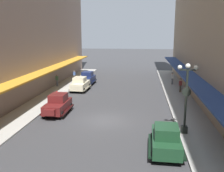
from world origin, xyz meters
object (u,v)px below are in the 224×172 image
at_px(parked_car_1, 166,138).
at_px(parked_car_0, 80,84).
at_px(lamp_post_with_clock, 186,96).
at_px(pedestrian_0, 74,75).
at_px(pedestrian_1, 172,78).
at_px(parked_car_2, 87,78).
at_px(parked_car_3, 58,104).
at_px(fire_hydrant, 57,94).
at_px(pedestrian_3, 180,85).
at_px(pedestrian_2, 57,80).

bearing_deg(parked_car_1, parked_car_0, 119.92).
bearing_deg(lamp_post_with_clock, pedestrian_0, 124.76).
distance_m(parked_car_0, pedestrian_1, 13.29).
height_order(parked_car_0, parked_car_2, same).
height_order(parked_car_1, parked_car_2, same).
bearing_deg(lamp_post_with_clock, parked_car_2, 122.15).
xyz_separation_m(parked_car_3, pedestrian_0, (-2.66, 15.84, 0.07)).
relative_size(fire_hydrant, pedestrian_0, 0.49).
height_order(parked_car_2, pedestrian_3, parked_car_2).
xyz_separation_m(parked_car_2, lamp_post_with_clock, (11.20, -17.82, 2.04)).
relative_size(parked_car_2, parked_car_3, 1.01).
bearing_deg(parked_car_0, lamp_post_with_clock, -50.28).
distance_m(parked_car_1, pedestrian_1, 21.87).
distance_m(pedestrian_0, pedestrian_1, 14.73).
distance_m(parked_car_1, parked_car_2, 23.05).
distance_m(lamp_post_with_clock, pedestrian_3, 13.84).
distance_m(lamp_post_with_clock, pedestrian_0, 23.92).
xyz_separation_m(parked_car_3, pedestrian_1, (12.03, 14.80, 0.07)).
bearing_deg(fire_hydrant, lamp_post_with_clock, -34.75).
bearing_deg(fire_hydrant, pedestrian_1, 35.02).
bearing_deg(pedestrian_3, parked_car_0, -179.21).
relative_size(parked_car_0, parked_car_2, 1.00).
xyz_separation_m(parked_car_0, parked_car_3, (0.23, -9.69, 0.00)).
relative_size(parked_car_1, parked_car_2, 0.99).
xyz_separation_m(fire_hydrant, pedestrian_0, (-0.84, 10.74, 0.45)).
height_order(parked_car_3, pedestrian_0, parked_car_3).
height_order(parked_car_3, pedestrian_1, parked_car_3).
height_order(fire_hydrant, pedestrian_0, pedestrian_0).
height_order(fire_hydrant, pedestrian_1, pedestrian_1).
bearing_deg(pedestrian_1, parked_car_3, -129.10).
relative_size(parked_car_2, lamp_post_with_clock, 0.84).
relative_size(parked_car_0, pedestrian_2, 2.62).
relative_size(parked_car_2, pedestrian_3, 2.58).
bearing_deg(lamp_post_with_clock, parked_car_1, -117.16).
relative_size(parked_car_0, pedestrian_1, 2.58).
relative_size(parked_car_0, fire_hydrant, 5.24).
bearing_deg(fire_hydrant, pedestrian_0, 94.47).
distance_m(pedestrian_1, pedestrian_3, 4.96).
xyz_separation_m(pedestrian_1, pedestrian_2, (-15.99, -3.30, -0.02)).
relative_size(parked_car_0, lamp_post_with_clock, 0.83).
bearing_deg(pedestrian_0, pedestrian_3, -21.53).
bearing_deg(pedestrian_1, parked_car_0, -157.36).
bearing_deg(parked_car_3, pedestrian_0, 99.53).
bearing_deg(fire_hydrant, parked_car_3, -70.34).
bearing_deg(fire_hydrant, parked_car_1, -47.13).
bearing_deg(parked_car_3, parked_car_2, 91.10).
bearing_deg(lamp_post_with_clock, pedestrian_2, 134.31).
distance_m(parked_car_3, pedestrian_0, 16.06).
distance_m(parked_car_1, pedestrian_0, 25.69).
bearing_deg(parked_car_3, pedestrian_2, 108.99).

